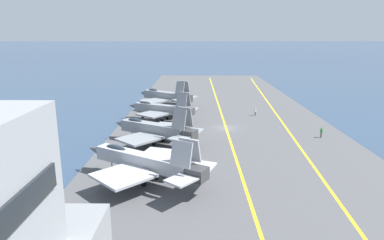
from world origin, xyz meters
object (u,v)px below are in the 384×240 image
Objects in this scene: crew_green_vest at (321,132)px; parked_jet_second at (154,129)px; parked_jet_third at (161,109)px; crew_white_vest at (255,111)px; parked_jet_fourth at (165,96)px; parked_jet_nearest at (144,161)px.

parked_jet_second is at bearing 97.25° from crew_green_vest.
parked_jet_second is 8.78× the size of crew_green_vest.
parked_jet_third is 8.86× the size of crew_white_vest.
crew_green_vest is (3.54, -27.78, -1.40)m from parked_jet_second.
parked_jet_second is 1.02× the size of parked_jet_third.
parked_jet_fourth is at bearing 67.34° from crew_white_vest.
parked_jet_third is at bearing 1.35° from parked_jet_second.
parked_jet_second is 9.03× the size of crew_white_vest.
parked_jet_third is 1.01× the size of parked_jet_fourth.
crew_white_vest is at bearing 27.30° from crew_green_vest.
crew_white_vest is (-8.42, -20.17, -1.85)m from parked_jet_fourth.
parked_jet_nearest reaches higher than parked_jet_third.
parked_jet_fourth is 21.94m from crew_white_vest.
parked_jet_second is at bearing -178.42° from parked_jet_fourth.
parked_jet_second is 27.74m from crew_white_vest.
parked_jet_third is (29.89, 0.85, -0.10)m from parked_jet_nearest.
parked_jet_fourth is 8.80× the size of crew_white_vest.
crew_white_vest is at bearing -28.75° from parked_jet_nearest.
parked_jet_second is 28.22m from parked_jet_fourth.
parked_jet_fourth is at bearing 1.86° from parked_jet_third.
parked_jet_second is at bearing 135.58° from crew_white_vest.
crew_green_vest is at bearing -82.75° from parked_jet_second.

